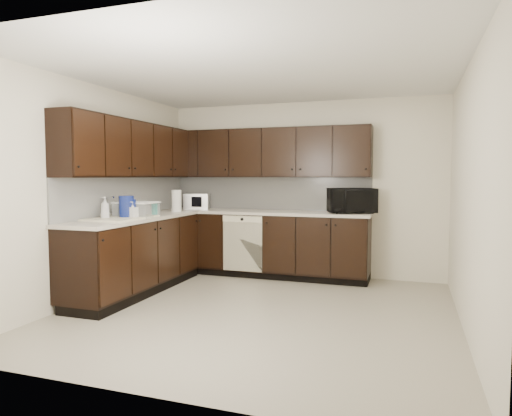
{
  "coord_description": "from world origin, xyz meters",
  "views": [
    {
      "loc": [
        1.51,
        -4.5,
        1.44
      ],
      "look_at": [
        -0.23,
        0.6,
        1.06
      ],
      "focal_mm": 32.0,
      "sensor_mm": 36.0,
      "label": 1
    }
  ],
  "objects_px": {
    "storage_bin": "(136,210)",
    "toaster_oven": "(197,201)",
    "sink": "(121,224)",
    "blue_pitcher": "(127,207)",
    "microwave": "(352,201)"
  },
  "relations": [
    {
      "from": "sink",
      "to": "toaster_oven",
      "type": "relative_size",
      "value": 2.23
    },
    {
      "from": "microwave",
      "to": "storage_bin",
      "type": "xyz_separation_m",
      "value": [
        -2.39,
        -1.49,
        -0.08
      ]
    },
    {
      "from": "sink",
      "to": "storage_bin",
      "type": "bearing_deg",
      "value": 80.37
    },
    {
      "from": "storage_bin",
      "to": "toaster_oven",
      "type": "bearing_deg",
      "value": 87.78
    },
    {
      "from": "storage_bin",
      "to": "blue_pitcher",
      "type": "xyz_separation_m",
      "value": [
        -0.01,
        -0.19,
        0.04
      ]
    },
    {
      "from": "sink",
      "to": "blue_pitcher",
      "type": "bearing_deg",
      "value": 64.32
    },
    {
      "from": "toaster_oven",
      "to": "blue_pitcher",
      "type": "bearing_deg",
      "value": -111.12
    },
    {
      "from": "microwave",
      "to": "toaster_oven",
      "type": "height_order",
      "value": "microwave"
    },
    {
      "from": "sink",
      "to": "toaster_oven",
      "type": "height_order",
      "value": "sink"
    },
    {
      "from": "blue_pitcher",
      "to": "sink",
      "type": "bearing_deg",
      "value": -120.12
    },
    {
      "from": "toaster_oven",
      "to": "storage_bin",
      "type": "bearing_deg",
      "value": -111.03
    },
    {
      "from": "microwave",
      "to": "storage_bin",
      "type": "bearing_deg",
      "value": -170.46
    },
    {
      "from": "microwave",
      "to": "blue_pitcher",
      "type": "distance_m",
      "value": 2.93
    },
    {
      "from": "sink",
      "to": "storage_bin",
      "type": "distance_m",
      "value": 0.3
    },
    {
      "from": "storage_bin",
      "to": "blue_pitcher",
      "type": "distance_m",
      "value": 0.19
    }
  ]
}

